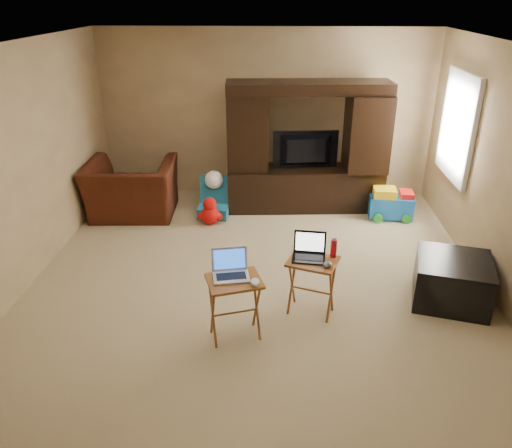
# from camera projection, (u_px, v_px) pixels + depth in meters

# --- Properties ---
(floor) EXTENTS (5.50, 5.50, 0.00)m
(floor) POSITION_uv_depth(u_px,v_px,m) (257.00, 281.00, 5.59)
(floor) COLOR #C8B78A
(floor) RESTS_ON ground
(ceiling) EXTENTS (5.50, 5.50, 0.00)m
(ceiling) POSITION_uv_depth(u_px,v_px,m) (257.00, 45.00, 4.53)
(ceiling) COLOR silver
(ceiling) RESTS_ON ground
(wall_back) EXTENTS (5.00, 0.00, 5.00)m
(wall_back) POSITION_uv_depth(u_px,v_px,m) (266.00, 115.00, 7.55)
(wall_back) COLOR tan
(wall_back) RESTS_ON ground
(wall_front) EXTENTS (5.00, 0.00, 5.00)m
(wall_front) POSITION_uv_depth(u_px,v_px,m) (231.00, 354.00, 2.57)
(wall_front) COLOR tan
(wall_front) RESTS_ON ground
(wall_left) EXTENTS (0.00, 5.50, 5.50)m
(wall_left) POSITION_uv_depth(u_px,v_px,m) (17.00, 172.00, 5.17)
(wall_left) COLOR tan
(wall_left) RESTS_ON ground
(wall_right) EXTENTS (0.00, 5.50, 5.50)m
(wall_right) POSITION_uv_depth(u_px,v_px,m) (508.00, 180.00, 4.95)
(wall_right) COLOR tan
(wall_right) RESTS_ON ground
(window_pane) EXTENTS (0.00, 1.20, 1.20)m
(window_pane) POSITION_uv_depth(u_px,v_px,m) (459.00, 126.00, 6.29)
(window_pane) COLOR white
(window_pane) RESTS_ON ground
(window_frame) EXTENTS (0.06, 1.14, 1.34)m
(window_frame) POSITION_uv_depth(u_px,v_px,m) (457.00, 126.00, 6.29)
(window_frame) COLOR white
(window_frame) RESTS_ON ground
(entertainment_center) EXTENTS (2.29, 0.73, 1.84)m
(entertainment_center) POSITION_uv_depth(u_px,v_px,m) (306.00, 148.00, 7.11)
(entertainment_center) COLOR black
(entertainment_center) RESTS_ON floor
(television) EXTENTS (0.94, 0.23, 0.54)m
(television) POSITION_uv_depth(u_px,v_px,m) (306.00, 151.00, 7.09)
(television) COLOR black
(television) RESTS_ON entertainment_center
(recliner) EXTENTS (1.26, 1.12, 0.79)m
(recliner) POSITION_uv_depth(u_px,v_px,m) (132.00, 189.00, 7.08)
(recliner) COLOR #4E1E10
(recliner) RESTS_ON floor
(child_rocker) EXTENTS (0.44, 0.50, 0.56)m
(child_rocker) POSITION_uv_depth(u_px,v_px,m) (213.00, 197.00, 7.10)
(child_rocker) COLOR #176183
(child_rocker) RESTS_ON floor
(plush_toy) EXTENTS (0.36, 0.30, 0.39)m
(plush_toy) POSITION_uv_depth(u_px,v_px,m) (210.00, 211.00, 6.89)
(plush_toy) COLOR red
(plush_toy) RESTS_ON floor
(push_toy) EXTENTS (0.65, 0.49, 0.46)m
(push_toy) POSITION_uv_depth(u_px,v_px,m) (391.00, 203.00, 7.05)
(push_toy) COLOR blue
(push_toy) RESTS_ON floor
(ottoman) EXTENTS (0.89, 0.89, 0.47)m
(ottoman) POSITION_uv_depth(u_px,v_px,m) (452.00, 281.00, 5.15)
(ottoman) COLOR black
(ottoman) RESTS_ON floor
(tray_table_left) EXTENTS (0.57, 0.51, 0.62)m
(tray_table_left) POSITION_uv_depth(u_px,v_px,m) (235.00, 309.00, 4.57)
(tray_table_left) COLOR #985A24
(tray_table_left) RESTS_ON floor
(tray_table_right) EXTENTS (0.56, 0.50, 0.60)m
(tray_table_right) POSITION_uv_depth(u_px,v_px,m) (311.00, 287.00, 4.92)
(tray_table_right) COLOR #A95F28
(tray_table_right) RESTS_ON floor
(laptop_left) EXTENTS (0.37, 0.33, 0.24)m
(laptop_left) POSITION_uv_depth(u_px,v_px,m) (231.00, 266.00, 4.42)
(laptop_left) COLOR silver
(laptop_left) RESTS_ON tray_table_left
(laptop_right) EXTENTS (0.34, 0.29, 0.24)m
(laptop_right) POSITION_uv_depth(u_px,v_px,m) (309.00, 248.00, 4.77)
(laptop_right) COLOR black
(laptop_right) RESTS_ON tray_table_right
(mouse_left) EXTENTS (0.09, 0.13, 0.05)m
(mouse_left) POSITION_uv_depth(u_px,v_px,m) (255.00, 282.00, 4.35)
(mouse_left) COLOR white
(mouse_left) RESTS_ON tray_table_left
(mouse_right) EXTENTS (0.11, 0.14, 0.05)m
(mouse_right) POSITION_uv_depth(u_px,v_px,m) (328.00, 265.00, 4.67)
(mouse_right) COLOR #3C3B40
(mouse_right) RESTS_ON tray_table_right
(water_bottle) EXTENTS (0.06, 0.06, 0.18)m
(water_bottle) POSITION_uv_depth(u_px,v_px,m) (334.00, 248.00, 4.82)
(water_bottle) COLOR #B50B1F
(water_bottle) RESTS_ON tray_table_right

